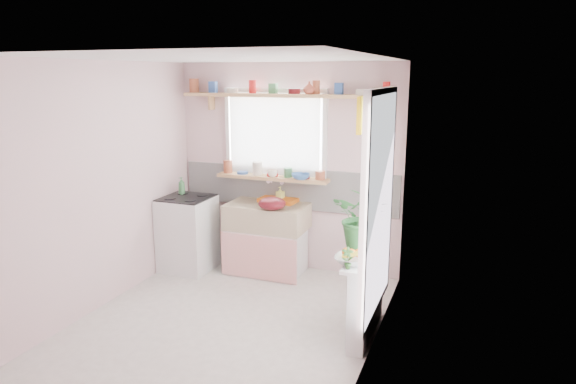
% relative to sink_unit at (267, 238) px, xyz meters
% --- Properties ---
extents(room, '(3.20, 3.20, 3.20)m').
position_rel_sink_unit_xyz_m(room, '(0.81, -0.43, 0.94)').
color(room, silver).
rests_on(room, ground).
extents(sink_unit, '(0.95, 0.65, 1.11)m').
position_rel_sink_unit_xyz_m(sink_unit, '(0.00, 0.00, 0.00)').
color(sink_unit, white).
rests_on(sink_unit, ground).
extents(cooker, '(0.58, 0.58, 0.93)m').
position_rel_sink_unit_xyz_m(cooker, '(-0.95, -0.24, 0.03)').
color(cooker, white).
rests_on(cooker, ground).
extents(radiator_ledge, '(0.22, 0.95, 0.78)m').
position_rel_sink_unit_xyz_m(radiator_ledge, '(1.45, -1.09, -0.03)').
color(radiator_ledge, white).
rests_on(radiator_ledge, ground).
extents(windowsill, '(1.40, 0.22, 0.04)m').
position_rel_sink_unit_xyz_m(windowsill, '(-0.00, 0.19, 0.71)').
color(windowsill, tan).
rests_on(windowsill, room).
extents(pine_shelf, '(2.52, 0.24, 0.04)m').
position_rel_sink_unit_xyz_m(pine_shelf, '(0.15, 0.18, 1.69)').
color(pine_shelf, tan).
rests_on(pine_shelf, room).
extents(shelf_crockery, '(2.47, 0.11, 0.12)m').
position_rel_sink_unit_xyz_m(shelf_crockery, '(0.13, 0.18, 1.76)').
color(shelf_crockery, '#A55133').
rests_on(shelf_crockery, pine_shelf).
extents(sill_crockery, '(1.35, 0.11, 0.12)m').
position_rel_sink_unit_xyz_m(sill_crockery, '(-0.02, 0.19, 0.78)').
color(sill_crockery, '#A55133').
rests_on(sill_crockery, windowsill).
extents(dish_tray, '(0.48, 0.37, 0.05)m').
position_rel_sink_unit_xyz_m(dish_tray, '(0.08, 0.21, 0.44)').
color(dish_tray, orange).
rests_on(dish_tray, sink_unit).
extents(colander, '(0.33, 0.33, 0.14)m').
position_rel_sink_unit_xyz_m(colander, '(0.15, -0.19, 0.49)').
color(colander, '#590F17').
rests_on(colander, sink_unit).
extents(jade_plant, '(0.62, 0.57, 0.59)m').
position_rel_sink_unit_xyz_m(jade_plant, '(1.36, -0.91, 0.64)').
color(jade_plant, '#265F2A').
rests_on(jade_plant, radiator_ledge).
extents(fruit_bowl, '(0.28, 0.28, 0.07)m').
position_rel_sink_unit_xyz_m(fruit_bowl, '(1.36, -1.36, 0.38)').
color(fruit_bowl, silver).
rests_on(fruit_bowl, radiator_ledge).
extents(herb_pot, '(0.11, 0.09, 0.19)m').
position_rel_sink_unit_xyz_m(herb_pot, '(1.36, -1.49, 0.44)').
color(herb_pot, '#2E6127').
rests_on(herb_pot, radiator_ledge).
extents(soap_bottle_sink, '(0.10, 0.10, 0.18)m').
position_rel_sink_unit_xyz_m(soap_bottle_sink, '(0.09, 0.21, 0.51)').
color(soap_bottle_sink, '#E4E967').
rests_on(soap_bottle_sink, sink_unit).
extents(sill_cup, '(0.13, 0.13, 0.09)m').
position_rel_sink_unit_xyz_m(sill_cup, '(0.03, 0.13, 0.77)').
color(sill_cup, white).
rests_on(sill_cup, windowsill).
extents(sill_bowl, '(0.27, 0.27, 0.07)m').
position_rel_sink_unit_xyz_m(sill_bowl, '(0.38, 0.13, 0.76)').
color(sill_bowl, '#386DB7').
rests_on(sill_bowl, windowsill).
extents(shelf_vase, '(0.16, 0.16, 0.14)m').
position_rel_sink_unit_xyz_m(shelf_vase, '(0.48, 0.12, 1.78)').
color(shelf_vase, '#A14631').
rests_on(shelf_vase, pine_shelf).
extents(cooker_bottle, '(0.10, 0.10, 0.21)m').
position_rel_sink_unit_xyz_m(cooker_bottle, '(-1.08, -0.14, 0.59)').
color(cooker_bottle, '#408049').
rests_on(cooker_bottle, cooker).
extents(fruit, '(0.20, 0.14, 0.10)m').
position_rel_sink_unit_xyz_m(fruit, '(1.37, -1.35, 0.44)').
color(fruit, orange).
rests_on(fruit, fruit_bowl).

